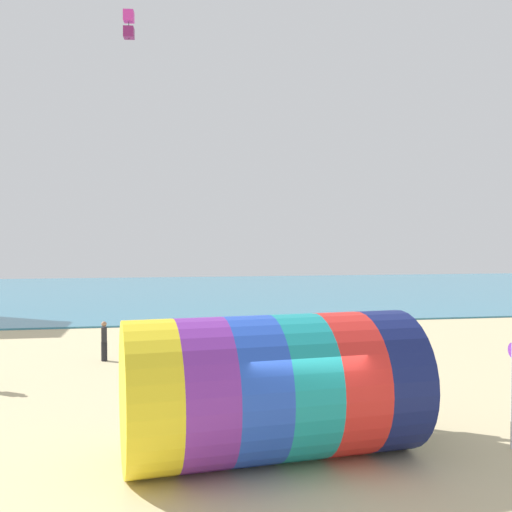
{
  "coord_description": "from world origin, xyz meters",
  "views": [
    {
      "loc": [
        -3.01,
        -11.93,
        4.9
      ],
      "look_at": [
        -0.56,
        2.37,
        4.46
      ],
      "focal_mm": 40.0,
      "sensor_mm": 36.0,
      "label": 1
    }
  ],
  "objects_px": {
    "giant_inflatable_tube": "(272,387)",
    "cooler_box": "(399,438)",
    "bystander_mid_beach": "(104,341)",
    "kite_magenta_box": "(129,24)",
    "kite_handler": "(417,396)"
  },
  "relations": [
    {
      "from": "kite_magenta_box",
      "to": "cooler_box",
      "type": "height_order",
      "value": "kite_magenta_box"
    },
    {
      "from": "giant_inflatable_tube",
      "to": "kite_handler",
      "type": "distance_m",
      "value": 4.37
    },
    {
      "from": "kite_handler",
      "to": "cooler_box",
      "type": "distance_m",
      "value": 1.58
    },
    {
      "from": "bystander_mid_beach",
      "to": "cooler_box",
      "type": "height_order",
      "value": "bystander_mid_beach"
    },
    {
      "from": "kite_handler",
      "to": "kite_magenta_box",
      "type": "bearing_deg",
      "value": 128.42
    },
    {
      "from": "kite_magenta_box",
      "to": "cooler_box",
      "type": "bearing_deg",
      "value": -58.02
    },
    {
      "from": "kite_magenta_box",
      "to": "cooler_box",
      "type": "distance_m",
      "value": 18.3
    },
    {
      "from": "kite_handler",
      "to": "bystander_mid_beach",
      "type": "relative_size",
      "value": 1.05
    },
    {
      "from": "giant_inflatable_tube",
      "to": "cooler_box",
      "type": "distance_m",
      "value": 3.44
    },
    {
      "from": "kite_handler",
      "to": "bystander_mid_beach",
      "type": "height_order",
      "value": "kite_handler"
    },
    {
      "from": "bystander_mid_beach",
      "to": "kite_handler",
      "type": "bearing_deg",
      "value": -48.18
    },
    {
      "from": "kite_magenta_box",
      "to": "kite_handler",
      "type": "bearing_deg",
      "value": -51.58
    },
    {
      "from": "giant_inflatable_tube",
      "to": "bystander_mid_beach",
      "type": "distance_m",
      "value": 12.07
    },
    {
      "from": "bystander_mid_beach",
      "to": "cooler_box",
      "type": "bearing_deg",
      "value": -54.35
    },
    {
      "from": "giant_inflatable_tube",
      "to": "kite_magenta_box",
      "type": "relative_size",
      "value": 5.93
    }
  ]
}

